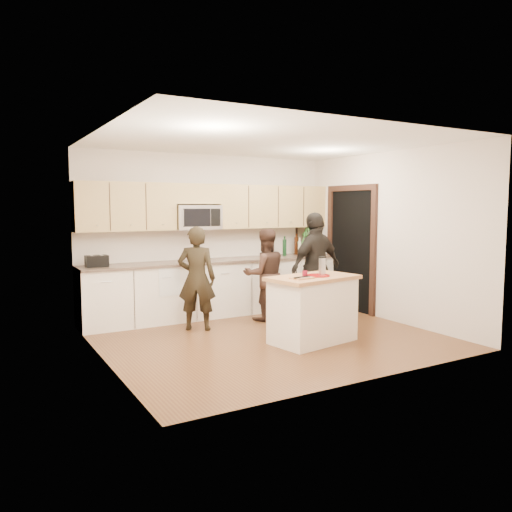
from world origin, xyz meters
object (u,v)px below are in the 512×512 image
island (313,309)px  toaster (97,261)px  woman_center (265,275)px  woman_right (316,268)px  woman_left (197,278)px

island → toaster: toaster is taller
woman_center → woman_right: 0.82m
woman_center → woman_right: (0.60, -0.55, 0.13)m
toaster → island: bearing=-42.4°
woman_left → woman_right: 1.88m
woman_center → toaster: bearing=-4.8°
toaster → woman_left: woman_left is taller
woman_right → woman_center: bearing=-53.5°
woman_left → woman_right: bearing=-163.7°
toaster → woman_center: 2.59m
island → toaster: size_ratio=4.08×
island → woman_right: bearing=42.0°
island → woman_center: woman_center is taller
woman_right → woman_left: bearing=-26.4°
island → woman_left: bearing=118.4°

